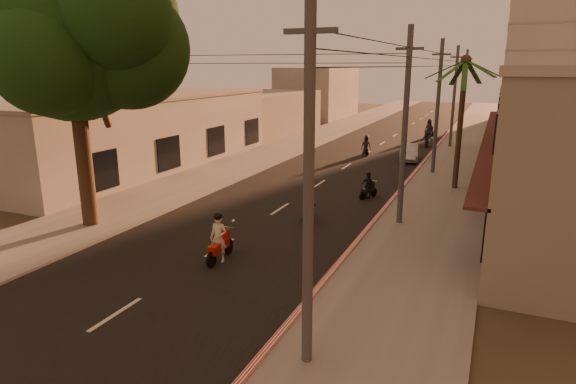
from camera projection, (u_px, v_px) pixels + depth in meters
name	position (u px, v px, depth m)	size (l,w,h in m)	color
ground	(192.00, 266.00, 18.08)	(160.00, 160.00, 0.00)	#383023
road	(346.00, 166.00, 35.81)	(10.00, 140.00, 0.02)	black
sidewalk_right	(452.00, 175.00, 32.91)	(5.00, 140.00, 0.12)	slate
sidewalk_left	(257.00, 158.00, 38.69)	(5.00, 140.00, 0.12)	slate
curb_stripe	(403.00, 187.00, 29.39)	(0.20, 60.00, 0.20)	red
shophouse_row	(571.00, 131.00, 27.73)	(8.80, 34.20, 7.30)	gray
left_building	(140.00, 132.00, 35.23)	(8.20, 24.20, 5.20)	#A29F93
distant_tower	(564.00, 8.00, 57.99)	(12.10, 12.10, 28.00)	#B7B5B2
broadleaf_tree	(80.00, 37.00, 20.37)	(9.60, 8.70, 12.10)	black
palm_tree	(465.00, 68.00, 27.36)	(5.00, 5.00, 8.20)	black
utility_poles	(440.00, 77.00, 31.76)	(1.20, 48.26, 9.00)	#38383A
filler_right	(540.00, 107.00, 51.81)	(8.00, 14.00, 6.00)	#A29F93
filler_left_near	(262.00, 113.00, 53.07)	(8.00, 14.00, 4.40)	#A29F93
filler_left_far	(318.00, 93.00, 68.70)	(8.00, 14.00, 7.00)	#A29F93
scooter_red	(219.00, 240.00, 18.30)	(0.79, 2.02, 1.99)	black
scooter_mid_a	(309.00, 206.00, 23.16)	(1.07, 1.54, 1.57)	black
scooter_mid_b	(368.00, 186.00, 27.07)	(1.11, 1.52, 1.56)	black
scooter_far_a	(366.00, 146.00, 39.96)	(1.09, 1.69, 1.71)	black
scooter_far_b	(427.00, 139.00, 44.12)	(1.25, 1.69, 1.68)	black
parked_car	(409.00, 153.00, 37.92)	(1.96, 4.05, 1.28)	#A5A8AD
scooter_far_c	(429.00, 129.00, 49.75)	(1.24, 1.95, 1.98)	black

